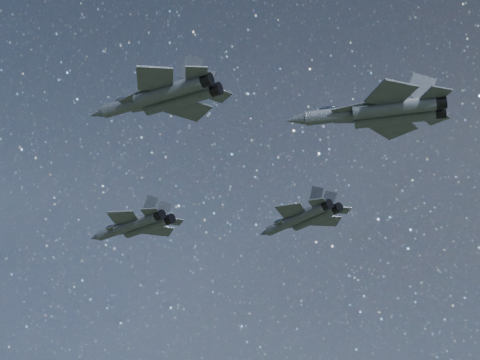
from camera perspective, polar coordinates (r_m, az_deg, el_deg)
The scene contains 4 objects.
jet_lead at distance 94.43m, azimuth -8.93°, elevation -3.84°, with size 16.66×11.74×4.21m.
jet_left at distance 104.40m, azimuth 5.40°, elevation -3.20°, with size 18.37×12.36×4.64m.
jet_right at distance 69.77m, azimuth -6.58°, elevation 7.09°, with size 16.56×11.51×4.16m.
jet_slot at distance 78.24m, azimuth 11.89°, elevation 5.72°, with size 18.95×12.55×4.83m.
Camera 1 is at (41.18, -62.46, 113.01)m, focal length 50.00 mm.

